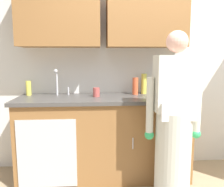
% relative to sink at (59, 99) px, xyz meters
% --- Properties ---
extents(kitchen_wall_with_uppers, '(4.80, 0.44, 2.70)m').
position_rel_sink_xyz_m(kitchen_wall_with_uppers, '(0.92, 0.29, 0.55)').
color(kitchen_wall_with_uppers, silver).
rests_on(kitchen_wall_with_uppers, ground).
extents(counter_cabinet, '(1.90, 0.62, 0.90)m').
position_rel_sink_xyz_m(counter_cabinet, '(0.51, -0.01, -0.48)').
color(counter_cabinet, brown).
rests_on(counter_cabinet, ground).
extents(countertop, '(1.96, 0.66, 0.04)m').
position_rel_sink_xyz_m(countertop, '(0.51, -0.01, -0.01)').
color(countertop, '#474442').
rests_on(countertop, counter_cabinet).
extents(sink, '(0.50, 0.36, 0.35)m').
position_rel_sink_xyz_m(sink, '(0.00, 0.00, 0.00)').
color(sink, '#B7BABF').
rests_on(sink, counter_cabinet).
extents(person_at_sink, '(0.55, 0.34, 1.62)m').
position_rel_sink_xyz_m(person_at_sink, '(1.15, -0.53, -0.23)').
color(person_at_sink, white).
rests_on(person_at_sink, ground).
extents(bottle_soap, '(0.08, 0.08, 0.18)m').
position_rel_sink_xyz_m(bottle_soap, '(1.17, 0.15, 0.11)').
color(bottle_soap, '#334CB2').
rests_on(bottle_soap, countertop).
extents(bottle_water_short, '(0.06, 0.06, 0.17)m').
position_rel_sink_xyz_m(bottle_water_short, '(-0.38, 0.18, 0.10)').
color(bottle_water_short, '#D8D14C').
rests_on(bottle_water_short, countertop).
extents(bottle_dish_liquid, '(0.07, 0.07, 0.27)m').
position_rel_sink_xyz_m(bottle_dish_liquid, '(1.39, 0.23, 0.15)').
color(bottle_dish_liquid, '#2D8C4C').
rests_on(bottle_dish_liquid, countertop).
extents(bottle_water_tall, '(0.07, 0.07, 0.25)m').
position_rel_sink_xyz_m(bottle_water_tall, '(1.01, 0.20, 0.14)').
color(bottle_water_tall, '#D8D14C').
rests_on(bottle_water_tall, countertop).
extents(bottle_cleaner_spray, '(0.07, 0.07, 0.20)m').
position_rel_sink_xyz_m(bottle_cleaner_spray, '(0.89, 0.15, 0.12)').
color(bottle_cleaner_spray, '#E05933').
rests_on(bottle_cleaner_spray, countertop).
extents(cup_by_sink, '(0.08, 0.08, 0.10)m').
position_rel_sink_xyz_m(cup_by_sink, '(0.42, 0.02, 0.07)').
color(cup_by_sink, '#B24C47').
rests_on(cup_by_sink, countertop).
extents(knife_on_counter, '(0.17, 0.20, 0.01)m').
position_rel_sink_xyz_m(knife_on_counter, '(1.33, -0.09, 0.02)').
color(knife_on_counter, silver).
rests_on(knife_on_counter, countertop).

